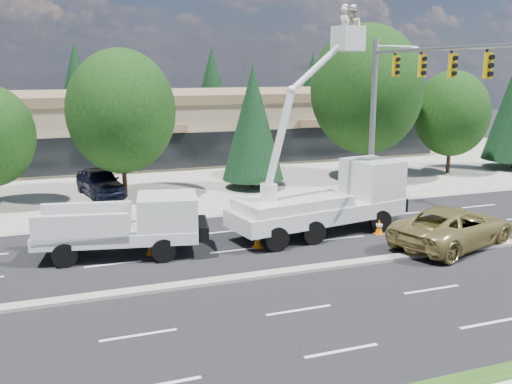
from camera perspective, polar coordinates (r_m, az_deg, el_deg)
name	(u,v)px	position (r m, az deg, el deg)	size (l,w,h in m)	color
ground	(263,276)	(21.08, 0.69, -8.42)	(140.00, 140.00, 0.00)	black
concrete_apron	(160,179)	(39.76, -9.56, 1.34)	(140.00, 22.00, 0.01)	gray
road_median	(263,275)	(21.05, 0.69, -8.27)	(120.00, 0.55, 0.12)	gray
strip_mall	(137,124)	(49.12, -11.85, 6.65)	(50.40, 15.40, 5.50)	tan
tree_front_d	(121,111)	(33.75, -13.33, 7.86)	(6.19, 6.19, 8.59)	#332114
tree_front_e	(253,123)	(35.67, -0.31, 6.91)	(3.88, 3.88, 7.65)	#332114
tree_front_f	(367,90)	(38.98, 11.00, 10.02)	(7.45, 7.45, 10.34)	#332114
tree_front_g	(452,113)	(43.08, 18.99, 7.43)	(5.28, 5.28, 7.33)	#332114
tree_back_b	(77,89)	(60.54, -17.46, 9.79)	(5.09, 5.09, 10.03)	#332114
tree_back_c	(212,89)	(62.81, -4.41, 10.20)	(4.90, 4.90, 9.65)	#332114
tree_back_d	(312,90)	(67.07, 5.67, 10.08)	(4.64, 4.64, 9.14)	#332114
signal_mast	(397,96)	(30.67, 13.88, 9.34)	(2.76, 10.16, 9.00)	gray
utility_pickup	(130,231)	(23.61, -12.54, -3.85)	(6.71, 3.51, 2.44)	silver
bucket_truck	(330,188)	(26.20, 7.36, 0.41)	(8.70, 3.93, 10.16)	silver
traffic_cone_b	(151,246)	(23.71, -10.45, -5.38)	(0.40, 0.40, 0.70)	orange
traffic_cone_c	(258,240)	(24.18, 0.15, -4.81)	(0.40, 0.40, 0.70)	orange
traffic_cone_d	(379,227)	(26.71, 12.21, -3.43)	(0.40, 0.40, 0.70)	orange
minivan	(453,227)	(25.65, 19.13, -3.32)	(2.82, 6.12, 1.70)	tan
parked_car_west	(100,182)	(35.16, -15.33, 1.01)	(1.97, 4.89, 1.66)	black
parked_car_east	(260,161)	(42.62, 0.39, 3.16)	(1.43, 4.10, 1.35)	black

